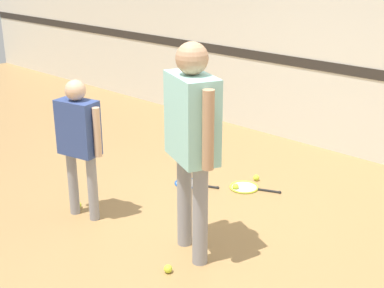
# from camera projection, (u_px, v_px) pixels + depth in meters

# --- Properties ---
(ground_plane) EXTENTS (16.00, 16.00, 0.00)m
(ground_plane) POSITION_uv_depth(u_px,v_px,m) (190.00, 240.00, 4.57)
(ground_plane) COLOR #A87F4C
(wall_back) EXTENTS (16.00, 0.07, 3.20)m
(wall_back) POSITION_uv_depth(u_px,v_px,m) (360.00, 20.00, 5.94)
(wall_back) COLOR silver
(wall_back) RESTS_ON ground_plane
(person_instructor) EXTENTS (0.61, 0.44, 1.73)m
(person_instructor) POSITION_uv_depth(u_px,v_px,m) (192.00, 129.00, 4.02)
(person_instructor) COLOR gray
(person_instructor) RESTS_ON ground_plane
(person_student_left) EXTENTS (0.48, 0.27, 1.30)m
(person_student_left) POSITION_uv_depth(u_px,v_px,m) (79.00, 135.00, 4.71)
(person_student_left) COLOR gray
(person_student_left) RESTS_ON ground_plane
(racket_spare_on_floor) EXTENTS (0.56, 0.40, 0.03)m
(racket_spare_on_floor) POSITION_uv_depth(u_px,v_px,m) (246.00, 187.00, 5.55)
(racket_spare_on_floor) COLOR #C6D838
(racket_spare_on_floor) RESTS_ON ground_plane
(racket_second_spare) EXTENTS (0.50, 0.35, 0.03)m
(racket_second_spare) POSITION_uv_depth(u_px,v_px,m) (189.00, 183.00, 5.65)
(racket_second_spare) COLOR blue
(racket_second_spare) RESTS_ON ground_plane
(tennis_ball_near_instructor) EXTENTS (0.07, 0.07, 0.07)m
(tennis_ball_near_instructor) POSITION_uv_depth(u_px,v_px,m) (168.00, 269.00, 4.11)
(tennis_ball_near_instructor) COLOR #CCE038
(tennis_ball_near_instructor) RESTS_ON ground_plane
(tennis_ball_by_spare_racket) EXTENTS (0.07, 0.07, 0.07)m
(tennis_ball_by_spare_racket) POSITION_uv_depth(u_px,v_px,m) (256.00, 178.00, 5.73)
(tennis_ball_by_spare_racket) COLOR #CCE038
(tennis_ball_by_spare_racket) RESTS_ON ground_plane
(tennis_ball_stray_left) EXTENTS (0.07, 0.07, 0.07)m
(tennis_ball_stray_left) POSITION_uv_depth(u_px,v_px,m) (78.00, 205.00, 5.12)
(tennis_ball_stray_left) COLOR #CCE038
(tennis_ball_stray_left) RESTS_ON ground_plane
(tennis_ball_stray_right) EXTENTS (0.07, 0.07, 0.07)m
(tennis_ball_stray_right) POSITION_uv_depth(u_px,v_px,m) (236.00, 187.00, 5.52)
(tennis_ball_stray_right) COLOR #CCE038
(tennis_ball_stray_right) RESTS_ON ground_plane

